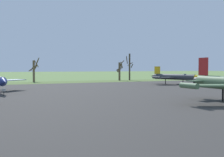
# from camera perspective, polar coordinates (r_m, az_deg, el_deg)

# --- Properties ---
(asphalt_apron) EXTENTS (83.06, 63.59, 0.05)m
(asphalt_apron) POSITION_cam_1_polar(r_m,az_deg,el_deg) (39.90, 5.68, -3.24)
(asphalt_apron) COLOR #383533
(asphalt_apron) RESTS_ON ground
(grass_verge_strip) EXTENTS (143.06, 12.00, 0.06)m
(grass_verge_strip) POSITION_cam_1_polar(r_m,az_deg,el_deg) (74.73, -9.58, -0.76)
(grass_verge_strip) COLOR #566D35
(grass_verge_strip) RESTS_ON ground
(info_placard_front_right) EXTENTS (0.61, 0.29, 1.00)m
(info_placard_front_right) POSITION_cam_1_polar(r_m,az_deg,el_deg) (39.78, -21.69, -2.51)
(info_placard_front_right) COLOR black
(info_placard_front_right) RESTS_ON ground
(jet_fighter_rear_center) EXTENTS (9.94, 13.20, 4.23)m
(jet_fighter_rear_center) POSITION_cam_1_polar(r_m,az_deg,el_deg) (63.57, 13.09, 0.36)
(jet_fighter_rear_center) COLOR #33383D
(jet_fighter_rear_center) RESTS_ON ground
(info_placard_rear_center) EXTENTS (0.56, 0.26, 0.92)m
(info_placard_rear_center) POSITION_cam_1_polar(r_m,az_deg,el_deg) (59.45, 18.53, -1.05)
(info_placard_rear_center) COLOR black
(info_placard_rear_center) RESTS_ON ground
(bare_tree_center) EXTENTS (2.81, 2.84, 6.74)m
(bare_tree_center) POSITION_cam_1_polar(r_m,az_deg,el_deg) (78.04, -15.98, 1.78)
(bare_tree_center) COLOR brown
(bare_tree_center) RESTS_ON ground
(bare_tree_right_of_center) EXTENTS (1.93, 2.50, 6.30)m
(bare_tree_right_of_center) POSITION_cam_1_polar(r_m,az_deg,el_deg) (83.57, 1.63, 1.75)
(bare_tree_right_of_center) COLOR brown
(bare_tree_right_of_center) RESTS_ON ground
(bare_tree_far_right) EXTENTS (2.47, 2.23, 8.35)m
(bare_tree_far_right) POSITION_cam_1_polar(r_m,az_deg,el_deg) (84.97, 3.68, 2.55)
(bare_tree_far_right) COLOR #42382D
(bare_tree_far_right) RESTS_ON ground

